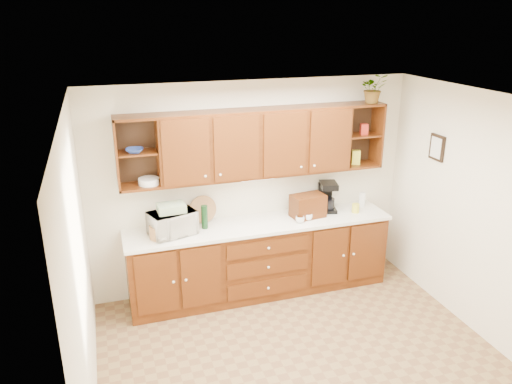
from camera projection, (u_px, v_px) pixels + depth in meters
floor at (304, 362)px, 5.03m from camera, size 4.00×4.00×0.00m
ceiling at (315, 105)px, 4.15m from camera, size 4.00×4.00×0.00m
back_wall at (252, 186)px, 6.16m from camera, size 4.00×0.00×4.00m
left_wall at (81, 279)px, 4.02m from camera, size 0.00×3.50×3.50m
right_wall at (487, 220)px, 5.16m from camera, size 0.00×3.50×3.50m
base_cabinets at (260, 259)px, 6.18m from camera, size 3.20×0.60×0.90m
countertop at (260, 224)px, 6.01m from camera, size 3.24×0.64×0.04m
upper_cabinets at (257, 143)px, 5.82m from camera, size 3.20×0.33×0.80m
undercabinet_light at (258, 179)px, 5.91m from camera, size 0.40×0.05×0.02m
framed_picture at (437, 148)px, 5.78m from camera, size 0.03×0.24×0.30m
wicker_basket at (160, 232)px, 5.57m from camera, size 0.30×0.30×0.15m
microwave at (172, 223)px, 5.64m from camera, size 0.58×0.48×0.28m
towel_stack at (171, 208)px, 5.58m from camera, size 0.32×0.24×0.09m
wine_bottle at (204, 217)px, 5.81m from camera, size 0.09×0.09×0.28m
woven_tray at (203, 221)px, 6.02m from camera, size 0.34×0.14×0.33m
bread_box at (308, 206)px, 6.14m from camera, size 0.43×0.30×0.28m
mug_tree at (302, 217)px, 6.06m from camera, size 0.25×0.25×0.29m
canister_red at (317, 211)px, 6.17m from camera, size 0.13×0.13×0.13m
canister_white at (362, 200)px, 6.48m from camera, size 0.09×0.09×0.19m
canister_yellow at (356, 208)px, 6.30m from camera, size 0.10×0.10×0.11m
coffee_maker at (327, 197)px, 6.33m from camera, size 0.26×0.30×0.38m
bowl_stack at (135, 151)px, 5.37m from camera, size 0.22×0.22×0.05m
plate_stack at (149, 181)px, 5.55m from camera, size 0.29×0.29×0.07m
pantry_box_yellow at (356, 157)px, 6.27m from camera, size 0.12×0.11×0.18m
pantry_box_red at (364, 129)px, 6.16m from camera, size 0.11×0.10×0.13m
potted_plant at (374, 88)px, 5.99m from camera, size 0.37×0.34×0.35m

